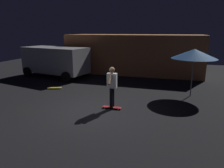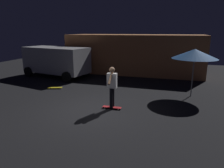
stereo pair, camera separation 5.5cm
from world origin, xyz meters
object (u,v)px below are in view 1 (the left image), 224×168
(skater, at_px, (112,84))
(patio_umbrella, at_px, (194,54))
(parked_van, at_px, (55,60))
(skateboard_ridden, at_px, (112,107))
(skateboard_spare, at_px, (54,88))

(skater, bearing_deg, patio_umbrella, 40.86)
(parked_van, height_order, patio_umbrella, patio_umbrella)
(skateboard_ridden, xyz_separation_m, skateboard_spare, (-3.93, 1.97, 0.00))
(parked_van, distance_m, skateboard_ridden, 7.48)
(parked_van, bearing_deg, patio_umbrella, -13.37)
(skateboard_spare, bearing_deg, parked_van, 119.59)
(skater, bearing_deg, skateboard_ridden, 26.57)
(skateboard_spare, distance_m, skater, 4.50)
(skateboard_spare, height_order, skater, skater)
(parked_van, height_order, skateboard_spare, parked_van)
(parked_van, xyz_separation_m, skateboard_ridden, (5.57, -4.86, -1.11))
(parked_van, relative_size, skateboard_ridden, 6.24)
(skateboard_ridden, relative_size, skater, 0.47)
(skateboard_ridden, bearing_deg, patio_umbrella, 40.86)
(parked_van, relative_size, skateboard_spare, 6.10)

